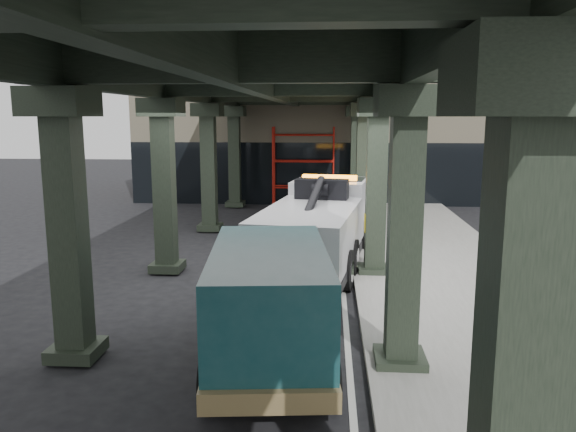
% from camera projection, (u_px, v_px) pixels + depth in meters
% --- Properties ---
extents(ground, '(90.00, 90.00, 0.00)m').
position_uv_depth(ground, '(277.00, 296.00, 14.24)').
color(ground, black).
rests_on(ground, ground).
extents(sidewalk, '(5.00, 40.00, 0.15)m').
position_uv_depth(sidewalk, '(441.00, 275.00, 15.87)').
color(sidewalk, gray).
rests_on(sidewalk, ground).
extents(lane_stripe, '(0.12, 38.00, 0.01)m').
position_uv_depth(lane_stripe, '(342.00, 276.00, 16.08)').
color(lane_stripe, silver).
rests_on(lane_stripe, ground).
extents(viaduct, '(7.40, 32.00, 6.40)m').
position_uv_depth(viaduct, '(268.00, 81.00, 15.28)').
color(viaduct, black).
rests_on(viaduct, ground).
extents(building, '(22.00, 10.00, 8.00)m').
position_uv_depth(building, '(342.00, 125.00, 33.03)').
color(building, '#C6B793').
rests_on(building, ground).
extents(scaffolding, '(3.08, 0.88, 4.00)m').
position_uv_depth(scaffolding, '(304.00, 165.00, 28.25)').
color(scaffolding, '#B3170E').
rests_on(scaffolding, ground).
extents(tow_truck, '(3.53, 8.61, 2.75)m').
position_uv_depth(tow_truck, '(320.00, 223.00, 16.89)').
color(tow_truck, black).
rests_on(tow_truck, ground).
extents(towed_van, '(2.67, 5.64, 2.21)m').
position_uv_depth(towed_van, '(269.00, 300.00, 10.28)').
color(towed_van, '#113B3F').
rests_on(towed_van, ground).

